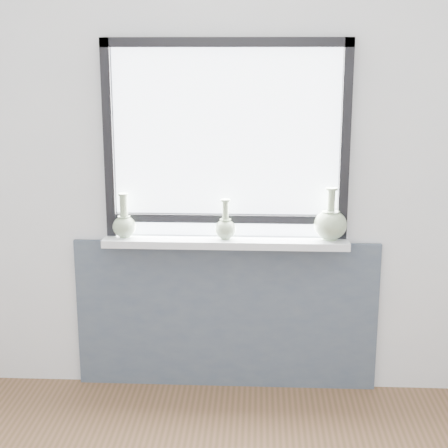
{
  "coord_description": "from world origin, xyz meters",
  "views": [
    {
      "loc": [
        0.17,
        -1.85,
        1.87
      ],
      "look_at": [
        0.0,
        1.55,
        1.02
      ],
      "focal_mm": 55.0,
      "sensor_mm": 36.0,
      "label": 1
    }
  ],
  "objects_px": {
    "windowsill": "(226,242)",
    "vase_b": "(225,227)",
    "vase_a": "(124,224)",
    "vase_c": "(330,223)"
  },
  "relations": [
    {
      "from": "vase_b",
      "to": "vase_c",
      "type": "relative_size",
      "value": 0.77
    },
    {
      "from": "windowsill",
      "to": "vase_c",
      "type": "distance_m",
      "value": 0.57
    },
    {
      "from": "windowsill",
      "to": "vase_b",
      "type": "height_order",
      "value": "vase_b"
    },
    {
      "from": "vase_b",
      "to": "vase_c",
      "type": "distance_m",
      "value": 0.56
    },
    {
      "from": "windowsill",
      "to": "vase_a",
      "type": "xyz_separation_m",
      "value": [
        -0.55,
        0.0,
        0.09
      ]
    },
    {
      "from": "windowsill",
      "to": "vase_b",
      "type": "distance_m",
      "value": 0.09
    },
    {
      "from": "vase_a",
      "to": "vase_b",
      "type": "bearing_deg",
      "value": -0.65
    },
    {
      "from": "windowsill",
      "to": "vase_a",
      "type": "distance_m",
      "value": 0.56
    },
    {
      "from": "windowsill",
      "to": "vase_a",
      "type": "bearing_deg",
      "value": 179.91
    },
    {
      "from": "vase_a",
      "to": "vase_c",
      "type": "xyz_separation_m",
      "value": [
        1.11,
        0.01,
        0.02
      ]
    }
  ]
}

